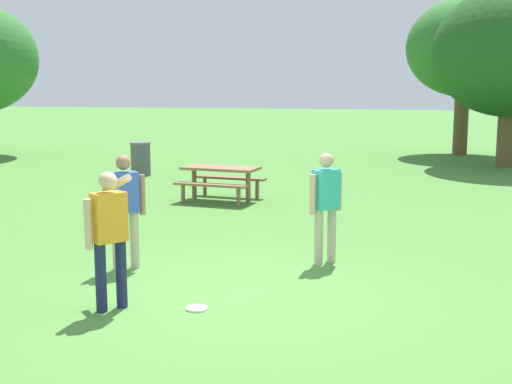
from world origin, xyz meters
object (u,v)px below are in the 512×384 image
person_thrower (326,201)px  person_catcher (109,230)px  frisbee (197,308)px  tree_far_right (511,52)px  person_bystander (125,204)px  picnic_table_near (221,176)px  trash_can_further_along (141,159)px  tree_broad_center (464,48)px

person_thrower → person_catcher: (-2.19, -2.63, 0.02)m
person_thrower → person_catcher: size_ratio=1.00×
frisbee → tree_far_right: bearing=71.0°
person_bystander → picnic_table_near: size_ratio=0.88×
person_thrower → person_bystander: size_ratio=1.00×
trash_can_further_along → tree_far_right: size_ratio=0.17×
person_catcher → tree_far_right: 16.94m
trash_can_further_along → tree_broad_center: size_ratio=0.17×
person_catcher → picnic_table_near: 7.52m
tree_broad_center → tree_far_right: (1.17, -3.42, -0.28)m
trash_can_further_along → tree_far_right: (10.44, 4.55, 3.10)m
person_thrower → person_bystander: 2.90m
tree_broad_center → frisbee: bearing=-102.3°
tree_far_right → trash_can_further_along: bearing=-156.4°
person_thrower → frisbee: (-1.20, -2.42, -0.93)m
person_bystander → tree_broad_center: tree_broad_center is taller
tree_broad_center → person_catcher: bearing=-105.0°
trash_can_further_along → frisbee: bearing=-64.3°
trash_can_further_along → tree_far_right: tree_far_right is taller
person_thrower → person_catcher: 3.42m
frisbee → trash_can_further_along: bearing=115.7°
frisbee → tree_broad_center: tree_broad_center is taller
person_thrower → tree_broad_center: tree_broad_center is taller
frisbee → tree_far_right: (5.26, 15.31, 3.57)m
picnic_table_near → person_thrower: bearing=-58.3°
tree_broad_center → picnic_table_near: bearing=-117.1°
frisbee → picnic_table_near: 7.49m
picnic_table_near → frisbee: bearing=-76.2°
trash_can_further_along → picnic_table_near: bearing=-45.9°
frisbee → picnic_table_near: (-1.78, 7.25, 0.55)m
person_catcher → frisbee: (0.99, 0.21, -0.95)m
picnic_table_near → tree_far_right: bearing=48.8°
person_bystander → tree_far_right: tree_far_right is taller
person_catcher → person_bystander: 1.77m
person_bystander → frisbee: bearing=-43.7°
frisbee → tree_far_right: 16.58m
person_catcher → person_bystander: size_ratio=1.00×
picnic_table_near → trash_can_further_along: bearing=134.1°
trash_can_further_along → tree_broad_center: bearing=40.7°
person_catcher → frisbee: person_catcher is taller
frisbee → tree_broad_center: size_ratio=0.05×
person_thrower → picnic_table_near: bearing=121.7°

